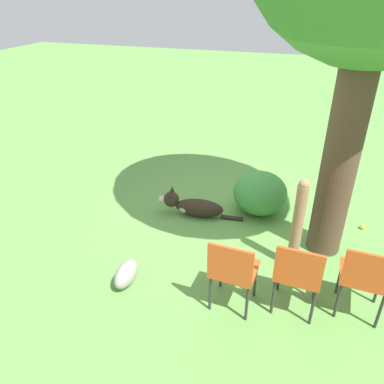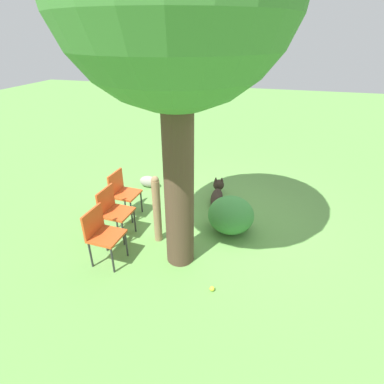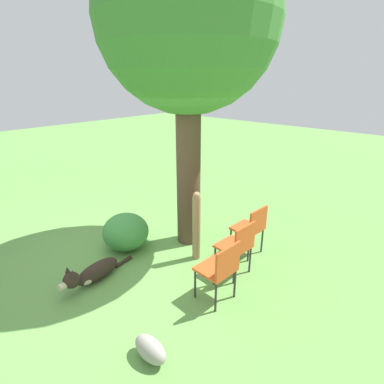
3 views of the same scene
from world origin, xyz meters
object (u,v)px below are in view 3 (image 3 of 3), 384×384
(oak_tree, at_px, (188,23))
(dog, at_px, (92,273))
(red_chair_1, at_px, (238,245))
(fence_post, at_px, (196,226))
(red_chair_0, at_px, (220,267))
(tennis_ball, at_px, (184,219))
(red_chair_2, at_px, (251,227))

(oak_tree, distance_m, dog, 3.78)
(red_chair_1, bearing_deg, fence_post, 8.93)
(oak_tree, height_order, dog, oak_tree)
(red_chair_1, bearing_deg, red_chair_0, 107.09)
(tennis_ball, bearing_deg, dog, -80.50)
(fence_post, xyz_separation_m, red_chair_0, (0.88, -0.54, -0.07))
(oak_tree, bearing_deg, red_chair_1, -13.01)
(dog, relative_size, fence_post, 1.06)
(red_chair_0, bearing_deg, red_chair_1, -72.91)
(red_chair_1, height_order, tennis_ball, red_chair_1)
(tennis_ball, bearing_deg, red_chair_1, -23.70)
(red_chair_1, bearing_deg, tennis_ball, -20.11)
(dog, bearing_deg, tennis_ball, -176.50)
(tennis_ball, bearing_deg, red_chair_0, -35.71)
(oak_tree, bearing_deg, tennis_ball, 139.18)
(red_chair_0, bearing_deg, tennis_ball, -32.11)
(dog, bearing_deg, red_chair_2, 143.31)
(red_chair_0, height_order, red_chair_2, same)
(oak_tree, relative_size, red_chair_2, 5.67)
(red_chair_2, bearing_deg, dog, 62.90)
(red_chair_1, distance_m, red_chair_2, 0.63)
(oak_tree, distance_m, red_chair_2, 3.16)
(oak_tree, relative_size, red_chair_0, 5.67)
(dog, relative_size, red_chair_1, 1.44)
(fence_post, bearing_deg, red_chair_2, 49.38)
(dog, xyz_separation_m, tennis_ball, (-0.39, 2.32, -0.12))
(fence_post, xyz_separation_m, red_chair_1, (0.73, 0.07, -0.07))
(red_chair_1, xyz_separation_m, red_chair_2, (-0.15, 0.61, 0.00))
(dog, xyz_separation_m, red_chair_0, (1.56, 0.92, 0.36))
(fence_post, distance_m, red_chair_0, 1.03)
(red_chair_1, distance_m, tennis_ball, 2.03)
(red_chair_1, bearing_deg, dog, 50.79)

